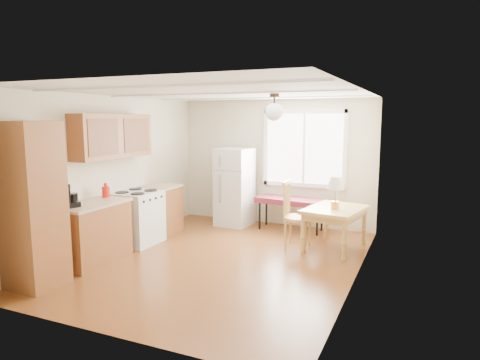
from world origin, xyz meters
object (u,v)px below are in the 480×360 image
Objects in this scene: refrigerator at (235,187)px; bench at (291,202)px; dining_table at (335,214)px; chair at (292,209)px.

refrigerator reaches higher than bench.
refrigerator is 1.26× the size of dining_table.
dining_table is 0.70m from chair.
dining_table is at bearing -33.62° from bench.
dining_table reaches higher than bench.
bench is 1.14× the size of dining_table.
bench is 1.07m from chair.
dining_table is (2.16, -0.79, -0.19)m from refrigerator.
chair is (-0.68, -0.17, 0.05)m from dining_table.
dining_table is 1.11× the size of chair.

